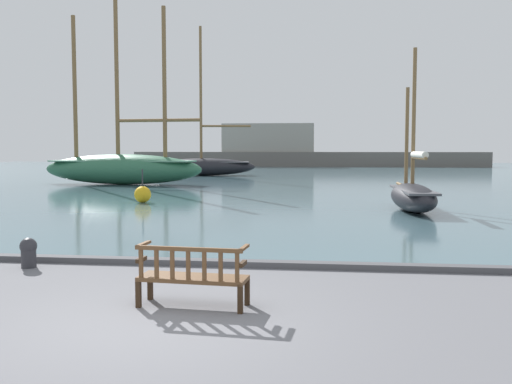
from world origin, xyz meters
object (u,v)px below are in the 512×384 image
(sailboat_mid_starboard, at_px, (204,165))
(sailboat_far_port, at_px, (122,166))
(mooring_bollard, at_px, (29,251))
(channel_buoy, at_px, (143,194))
(park_bench, at_px, (192,275))
(sailboat_far_starboard, at_px, (413,195))

(sailboat_mid_starboard, bearing_deg, sailboat_far_port, -102.28)
(sailboat_mid_starboard, height_order, mooring_bollard, sailboat_mid_starboard)
(channel_buoy, bearing_deg, park_bench, -69.22)
(sailboat_far_port, distance_m, mooring_bollard, 24.74)
(park_bench, bearing_deg, channel_buoy, 110.78)
(sailboat_far_port, bearing_deg, mooring_bollard, -74.06)
(park_bench, xyz_separation_m, mooring_bollard, (-3.82, 2.33, -0.15))
(park_bench, relative_size, sailboat_far_starboard, 0.26)
(sailboat_far_starboard, height_order, channel_buoy, sailboat_far_starboard)
(mooring_bollard, distance_m, channel_buoy, 12.42)
(sailboat_far_starboard, bearing_deg, sailboat_far_port, 139.83)
(sailboat_mid_starboard, relative_size, channel_buoy, 8.72)
(mooring_bollard, bearing_deg, channel_buoy, 98.01)
(sailboat_mid_starboard, relative_size, sailboat_far_starboard, 1.94)
(park_bench, distance_m, sailboat_far_starboard, 13.83)
(sailboat_far_port, distance_m, channel_buoy, 12.57)
(park_bench, height_order, sailboat_far_port, sailboat_far_port)
(sailboat_far_port, height_order, mooring_bollard, sailboat_far_port)
(sailboat_far_starboard, xyz_separation_m, channel_buoy, (-10.61, 1.75, -0.23))
(sailboat_far_starboard, xyz_separation_m, mooring_bollard, (-8.87, -10.54, -0.35))
(sailboat_far_port, xyz_separation_m, channel_buoy, (5.06, -11.47, -0.82))
(mooring_bollard, xyz_separation_m, channel_buoy, (-1.73, 12.30, 0.11))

